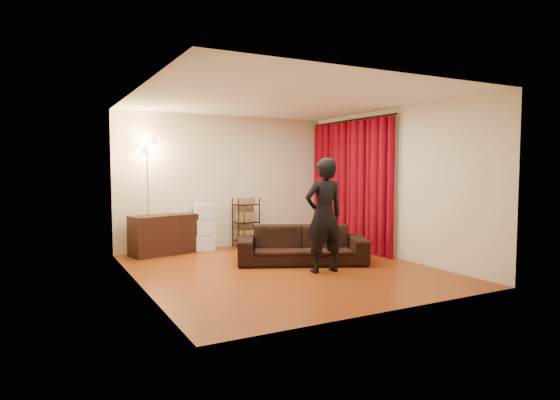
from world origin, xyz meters
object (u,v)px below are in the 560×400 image
storage_boxes (204,227)px  wire_shelf (246,222)px  sofa (302,245)px  person (324,215)px  floor_lamp (148,197)px  media_cabinet (165,234)px

storage_boxes → wire_shelf: bearing=0.8°
sofa → person: bearing=-68.0°
wire_shelf → floor_lamp: (-2.00, -0.05, 0.59)m
media_cabinet → storage_boxes: 0.79m
wire_shelf → media_cabinet: bearing=-162.2°
sofa → media_cabinet: media_cabinet is taller
wire_shelf → floor_lamp: floor_lamp is taller
media_cabinet → storage_boxes: storage_boxes is taller
floor_lamp → wire_shelf: bearing=1.5°
wire_shelf → floor_lamp: 2.09m
sofa → storage_boxes: (-1.08, 1.98, 0.15)m
media_cabinet → storage_boxes: size_ratio=1.37×
media_cabinet → wire_shelf: 1.70m
person → storage_boxes: (-1.04, 2.72, -0.43)m
sofa → person: person is taller
person → media_cabinet: bearing=-53.1°
storage_boxes → floor_lamp: size_ratio=0.43×
sofa → storage_boxes: bearing=143.9°
person → floor_lamp: floor_lamp is taller
person → wire_shelf: bearing=-84.7°
person → wire_shelf: 2.76m
storage_boxes → floor_lamp: 1.26m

